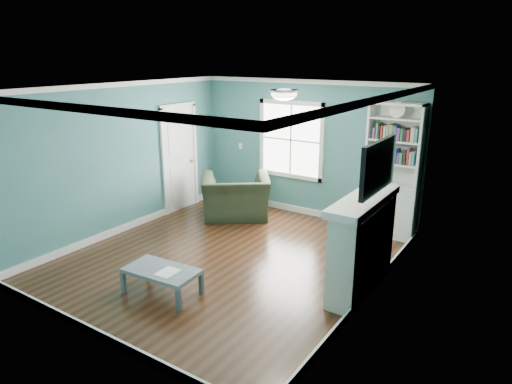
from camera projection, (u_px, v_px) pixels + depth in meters
The scene contains 13 objects.
floor at pixel (228, 258), 7.11m from camera, with size 5.00×5.00×0.00m, color black.
room_walls at pixel (226, 159), 6.65m from camera, with size 5.00×5.00×5.00m.
trim at pixel (226, 182), 6.75m from camera, with size 4.50×5.00×2.60m.
window at pixel (291, 140), 8.83m from camera, with size 1.40×0.06×1.50m.
bookshelf at pixel (392, 184), 7.74m from camera, with size 0.90×0.35×2.31m.
fireplace at pixel (363, 246), 5.99m from camera, with size 0.44×1.58×1.30m.
tv at pixel (378, 166), 5.60m from camera, with size 0.06×1.10×0.65m, color black.
door at pixel (180, 157), 9.08m from camera, with size 0.12×0.98×2.17m.
ceiling_fixture at pixel (284, 94), 5.97m from camera, with size 0.38×0.38×0.15m.
light_switch at pixel (241, 146), 9.53m from camera, with size 0.08×0.01×0.12m, color white.
recliner at pixel (236, 189), 8.75m from camera, with size 1.26×0.82×1.10m, color #232E1C.
coffee_table at pixel (162, 272), 5.97m from camera, with size 1.01×0.60×0.35m.
paper_sheet at pixel (168, 272), 5.87m from camera, with size 0.22×0.29×0.00m, color white.
Camera 1 is at (3.94, -5.18, 3.06)m, focal length 32.00 mm.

